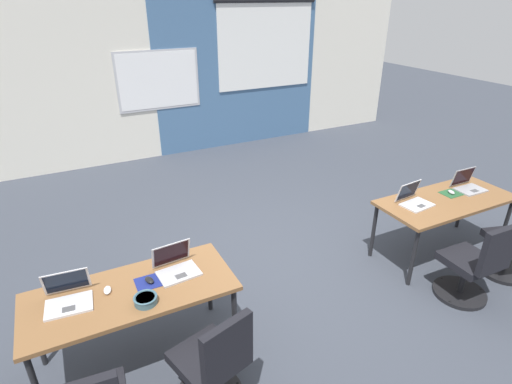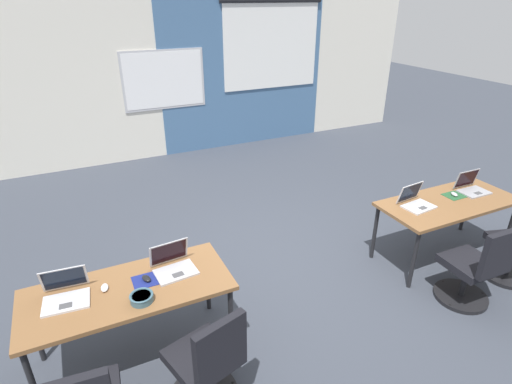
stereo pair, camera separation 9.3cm
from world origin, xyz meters
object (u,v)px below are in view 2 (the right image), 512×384
desk_near_right (448,206)px  mouse_near_right_end (454,194)px  chair_near_left_inner (207,367)px  laptop_near_left_end (65,294)px  desk_near_left (129,294)px  snack_bowl (142,297)px  mouse_near_left_end (105,288)px  laptop_near_right_end (471,187)px  mouse_near_left_inner (146,278)px  chair_near_right_inner (474,271)px  laptop_near_left_inner (173,265)px  laptop_near_right_inner (416,202)px

desk_near_right → mouse_near_right_end: size_ratio=14.22×
chair_near_left_inner → laptop_near_left_end: 1.20m
desk_near_right → chair_near_left_inner: bearing=-167.4°
desk_near_left → snack_bowl: 0.23m
mouse_near_right_end → snack_bowl: 3.59m
chair_near_left_inner → mouse_near_left_end: size_ratio=8.50×
laptop_near_left_end → mouse_near_right_end: bearing=5.3°
mouse_near_left_end → laptop_near_left_end: bearing=178.2°
laptop_near_right_end → mouse_near_left_inner: 3.77m
chair_near_right_inner → mouse_near_right_end: bearing=-122.1°
mouse_near_right_end → mouse_near_left_end: mouse_near_right_end is taller
desk_near_left → chair_near_right_inner: bearing=-13.2°
laptop_near_left_inner → laptop_near_left_end: laptop_near_left_inner is taller
chair_near_right_inner → mouse_near_left_end: (-3.27, 0.79, 0.36)m
desk_near_right → chair_near_right_inner: chair_near_right_inner is taller
chair_near_left_inner → laptop_near_left_end: bearing=-58.5°
desk_near_left → laptop_near_left_end: bearing=170.7°
laptop_near_right_inner → snack_bowl: bearing=179.2°
laptop_near_left_inner → snack_bowl: laptop_near_left_inner is taller
laptop_near_left_inner → mouse_near_left_inner: laptop_near_left_inner is taller
mouse_near_right_end → mouse_near_left_end: size_ratio=1.04×
desk_near_left → mouse_near_right_end: size_ratio=14.22×
desk_near_right → laptop_near_left_inner: (-3.11, 0.08, 0.11)m
laptop_near_right_end → mouse_near_right_end: laptop_near_right_end is taller
laptop_near_left_end → mouse_near_left_end: 0.28m
chair_near_left_inner → snack_bowl: (-0.32, 0.49, 0.38)m
chair_near_left_inner → snack_bowl: 0.70m
chair_near_right_inner → mouse_near_left_inner: 3.07m
laptop_near_right_inner → laptop_near_left_inner: (-2.68, -0.01, 0.00)m
desk_near_left → mouse_near_left_inner: mouse_near_left_inner is taller
laptop_near_right_inner → laptop_near_left_end: laptop_near_right_inner is taller
desk_near_right → laptop_near_right_end: bearing=10.2°
laptop_near_right_inner → snack_bowl: size_ratio=2.02×
laptop_near_right_inner → mouse_near_left_inner: bearing=174.8°
laptop_near_left_end → snack_bowl: 0.58m
mouse_near_right_end → mouse_near_left_inner: 3.50m
chair_near_left_inner → laptop_near_left_end: size_ratio=2.59×
laptop_near_right_inner → chair_near_left_inner: laptop_near_right_inner is taller
chair_near_left_inner → mouse_near_left_end: (-0.56, 0.76, 0.36)m
laptop_near_right_inner → desk_near_left: bearing=175.4°
mouse_near_left_inner → laptop_near_left_end: bearing=176.4°
desk_near_left → chair_near_left_inner: size_ratio=1.74×
desk_near_right → mouse_near_left_end: bearing=179.0°
desk_near_left → laptop_near_left_inner: (0.39, 0.08, 0.11)m
chair_near_left_inner → mouse_near_left_end: chair_near_left_inner is taller
desk_near_left → mouse_near_left_end: bearing=158.9°
mouse_near_right_end → laptop_near_left_inner: laptop_near_left_inner is taller
mouse_near_right_end → desk_near_right: bearing=-154.2°
laptop_near_right_end → mouse_near_right_end: size_ratio=2.98×
mouse_near_left_end → chair_near_right_inner: bearing=-13.6°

